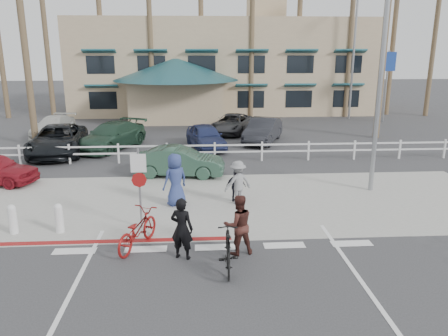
{
  "coord_description": "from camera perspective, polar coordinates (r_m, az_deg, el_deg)",
  "views": [
    {
      "loc": [
        -0.49,
        -10.92,
        5.55
      ],
      "look_at": [
        0.44,
        3.81,
        1.5
      ],
      "focal_mm": 35.0,
      "sensor_mm": 36.0,
      "label": 1
    }
  ],
  "objects": [
    {
      "name": "palm_5",
      "position": [
        36.21,
        3.66,
        16.83
      ],
      "size": [
        4.0,
        4.0,
        13.0
      ],
      "primitive_type": null,
      "color": "black",
      "rests_on": "ground"
    },
    {
      "name": "pedestrian_a",
      "position": [
        15.96,
        1.83,
        -1.92
      ],
      "size": [
        1.21,
        0.98,
        1.63
      ],
      "primitive_type": "imported",
      "rotation": [
        0.0,
        0.0,
        3.56
      ],
      "color": "gray",
      "rests_on": "ground"
    },
    {
      "name": "lot_car_5",
      "position": [
        29.63,
        1.05,
        5.8
      ],
      "size": [
        3.63,
        5.03,
        1.27
      ],
      "primitive_type": "imported",
      "rotation": [
        0.0,
        0.0,
        -0.37
      ],
      "color": "#323336",
      "rests_on": "ground"
    },
    {
      "name": "palm_10",
      "position": [
        27.61,
        -24.66,
        14.95
      ],
      "size": [
        4.0,
        4.0,
        12.0
      ],
      "primitive_type": null,
      "color": "black",
      "rests_on": "ground"
    },
    {
      "name": "bike_red",
      "position": [
        12.84,
        -11.28,
        -7.93
      ],
      "size": [
        1.46,
        2.18,
        1.08
      ],
      "primitive_type": "imported",
      "rotation": [
        0.0,
        0.0,
        2.75
      ],
      "color": "maroon",
      "rests_on": "ground"
    },
    {
      "name": "sidewalk_plaza",
      "position": [
        16.39,
        -1.71,
        -4.43
      ],
      "size": [
        22.0,
        7.0,
        0.01
      ],
      "primitive_type": "cube",
      "color": "gray",
      "rests_on": "ground"
    },
    {
      "name": "lot_car_3",
      "position": [
        26.73,
        5.12,
        4.91
      ],
      "size": [
        3.09,
        4.71,
        1.47
      ],
      "primitive_type": "imported",
      "rotation": [
        0.0,
        0.0,
        -0.38
      ],
      "color": "black",
      "rests_on": "ground"
    },
    {
      "name": "palm_7",
      "position": [
        38.05,
        16.27,
        16.96
      ],
      "size": [
        4.0,
        4.0,
        14.0
      ],
      "primitive_type": null,
      "color": "black",
      "rests_on": "ground"
    },
    {
      "name": "streetlight_0",
      "position": [
        17.87,
        19.79,
        11.1
      ],
      "size": [
        0.6,
        2.0,
        9.0
      ],
      "primitive_type": null,
      "color": "gray",
      "rests_on": "ground"
    },
    {
      "name": "ground",
      "position": [
        12.26,
        -0.97,
        -11.58
      ],
      "size": [
        140.0,
        140.0,
        0.0
      ],
      "primitive_type": "plane",
      "color": "#333335"
    },
    {
      "name": "lot_car_2",
      "position": [
        24.94,
        -2.4,
        4.12
      ],
      "size": [
        2.58,
        4.38,
        1.4
      ],
      "primitive_type": "imported",
      "rotation": [
        0.0,
        0.0,
        0.24
      ],
      "color": "navy",
      "rests_on": "ground"
    },
    {
      "name": "rider_red",
      "position": [
        11.91,
        -5.53,
        -7.88
      ],
      "size": [
        0.74,
        0.61,
        1.74
      ],
      "primitive_type": "imported",
      "rotation": [
        0.0,
        0.0,
        2.78
      ],
      "color": "black",
      "rests_on": "ground"
    },
    {
      "name": "sign_post",
      "position": [
        13.86,
        -10.97,
        -2.15
      ],
      "size": [
        0.5,
        0.1,
        2.9
      ],
      "primitive_type": null,
      "color": "gray",
      "rests_on": "ground"
    },
    {
      "name": "curb_red",
      "position": [
        13.56,
        -14.15,
        -9.27
      ],
      "size": [
        7.0,
        0.25,
        0.02
      ],
      "primitive_type": "cube",
      "color": "maroon",
      "rests_on": "ground"
    },
    {
      "name": "parking_lot",
      "position": [
        29.45,
        -2.61,
        4.48
      ],
      "size": [
        50.0,
        16.0,
        0.01
      ],
      "primitive_type": "cube",
      "color": "#333335",
      "rests_on": "ground"
    },
    {
      "name": "palm_4",
      "position": [
        36.97,
        -3.01,
        18.36
      ],
      "size": [
        4.0,
        4.0,
        15.0
      ],
      "primitive_type": null,
      "color": "black",
      "rests_on": "ground"
    },
    {
      "name": "rail_fence",
      "position": [
        22.03,
        -0.95,
        2.1
      ],
      "size": [
        29.4,
        0.16,
        1.0
      ],
      "primitive_type": null,
      "color": "silver",
      "rests_on": "ground"
    },
    {
      "name": "bollard_1",
      "position": [
        15.01,
        -25.89,
        -6.04
      ],
      "size": [
        0.26,
        0.26,
        0.95
      ],
      "primitive_type": null,
      "color": "silver",
      "rests_on": "ground"
    },
    {
      "name": "streetlight_1",
      "position": [
        37.09,
        16.52,
        13.51
      ],
      "size": [
        0.6,
        2.0,
        9.5
      ],
      "primitive_type": null,
      "color": "gray",
      "rests_on": "ground"
    },
    {
      "name": "palm_9",
      "position": [
        40.87,
        25.83,
        15.22
      ],
      "size": [
        4.0,
        4.0,
        13.0
      ],
      "primitive_type": null,
      "color": "black",
      "rests_on": "ground"
    },
    {
      "name": "pedestrian_child",
      "position": [
        16.24,
        1.57,
        -2.36
      ],
      "size": [
        0.75,
        0.39,
        1.22
      ],
      "primitive_type": "imported",
      "rotation": [
        0.0,
        0.0,
        3.02
      ],
      "color": "black",
      "rests_on": "ground"
    },
    {
      "name": "bike_path",
      "position": [
        10.51,
        -0.43,
        -16.5
      ],
      "size": [
        12.0,
        16.0,
        0.01
      ],
      "primitive_type": "cube",
      "color": "#333335",
      "rests_on": "ground"
    },
    {
      "name": "palm_6",
      "position": [
        37.99,
        9.88,
        19.6
      ],
      "size": [
        4.0,
        4.0,
        17.0
      ],
      "primitive_type": null,
      "color": "black",
      "rests_on": "ground"
    },
    {
      "name": "bike_black",
      "position": [
        11.4,
        0.53,
        -10.68
      ],
      "size": [
        0.6,
        1.85,
        1.1
      ],
      "primitive_type": "imported",
      "rotation": [
        0.0,
        0.0,
        3.1
      ],
      "color": "black",
      "rests_on": "ground"
    },
    {
      "name": "palm_11",
      "position": [
        29.3,
        20.43,
        17.28
      ],
      "size": [
        4.0,
        4.0,
        14.0
      ],
      "primitive_type": null,
      "color": "black",
      "rests_on": "ground"
    },
    {
      "name": "pedestrian_b",
      "position": [
        15.89,
        -6.38,
        -1.52
      ],
      "size": [
        1.13,
        1.04,
        1.93
      ],
      "primitive_type": "imported",
      "rotation": [
        0.0,
        0.0,
        3.73
      ],
      "color": "navy",
      "rests_on": "ground"
    },
    {
      "name": "building",
      "position": [
        41.99,
        -0.23,
        15.49
      ],
      "size": [
        28.0,
        16.0,
        11.3
      ],
      "primitive_type": null,
      "color": "tan",
      "rests_on": "ground"
    },
    {
      "name": "car_white_sedan",
      "position": [
        19.63,
        -5.86,
        0.84
      ],
      "size": [
        4.15,
        1.92,
        1.32
      ],
      "primitive_type": "imported",
      "rotation": [
        0.0,
        0.0,
        1.44
      ],
      "color": "#284637",
      "rests_on": "ground"
    },
    {
      "name": "info_sign",
      "position": [
        36.07,
        20.4,
        10.04
      ],
      "size": [
        1.2,
        0.16,
        5.6
      ],
      "primitive_type": null,
      "color": "navy",
      "rests_on": "ground"
    },
    {
      "name": "cross_street",
      "position": [
        20.2,
        -2.1,
        -0.6
      ],
      "size": [
        40.0,
        5.0,
        0.01
      ],
      "primitive_type": "cube",
      "color": "#333335",
      "rests_on": "ground"
    },
    {
      "name": "palm_8",
      "position": [
        40.48,
        21.41,
        17.11
      ],
      "size": [
        4.0,
        4.0,
        15.0
      ],
      "primitive_type": null,
      "color": "black",
      "rests_on": "ground"
    },
    {
      "name": "palm_1",
      "position": [
        37.73,
        -22.26,
        15.71
      ],
      "size": [
        4.0,
        4.0,
        13.0
      ],
      "primitive_type": null,
      "color": "black",
      "rests_on": "ground"
    },
    {
      "name": "lot_car_0",
      "position": [
        25.24,
        -20.88,
        3.44
      ],
      "size": [
        3.17,
        5.84,
        1.56
      ],
      "primitive_type": "imported",
      "rotation": [
        0.0,
        0.0,
        0.11
      ],
      "color": "black",
      "rests_on": "ground"
    },
    {
      "name": "rider_black",
      "position": [
        12.12,
        1.87,
        -7.42
      ],
      "size": [
        0.96,
        0.82,
        1.72
      ],
      "primitive_type": "imported",
      "rotation": [
        0.0,
        0.0,
        3.36
      ],
      "color": "#43201A",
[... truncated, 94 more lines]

